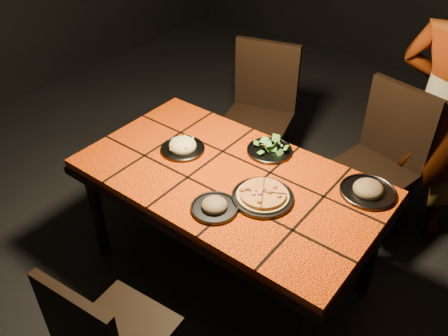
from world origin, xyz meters
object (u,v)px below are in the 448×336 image
Objects in this scene: chair_far_left at (260,106)px; diner at (442,111)px; dining_table at (229,187)px; plate_pizza at (263,196)px; plate_pasta at (183,147)px; chair_near at (105,336)px; chair_far_right at (382,156)px.

chair_far_left is 1.20m from diner.
dining_table is at bearing 68.36° from diner.
plate_pizza is (-0.47, -1.20, -0.10)m from diner.
plate_pasta reaches higher than dining_table.
dining_table is at bearing -81.35° from chair_far_left.
diner reaches higher than chair_far_left.
chair_near is 1.98m from chair_far_left.
chair_far_left is 1.23m from plate_pizza.
plate_pasta is at bearing -72.09° from chair_near.
plate_pizza reaches higher than dining_table.
dining_table is 1.37m from diner.
chair_far_right is at bearing 61.05° from dining_table.
chair_far_right is at bearing 75.09° from plate_pizza.
chair_near is (0.07, -0.96, -0.16)m from dining_table.
dining_table is 4.55× the size of plate_pizza.
chair_near reaches higher than plate_pasta.
chair_far_left is 4.10× the size of plate_pasta.
chair_far_left is at bearing 95.68° from plate_pasta.
plate_pizza is at bearing 78.96° from diner.
diner is at bearing 58.22° from dining_table.
plate_pasta is (-0.85, -0.89, 0.19)m from chair_far_right.
chair_far_right reaches higher than chair_near.
chair_far_right is at bearing -18.84° from chair_far_left.
plate_pizza is at bearing -11.53° from dining_table.
chair_far_right is 1.01m from plate_pizza.
chair_near is at bearing 83.31° from diner.
diner is at bearing -112.09° from chair_near.
plate_pizza is 1.41× the size of plate_pasta.
chair_near is at bearing -91.14° from chair_far_left.
dining_table is 0.27m from plate_pizza.
chair_far_left is at bearing 19.88° from diner.
chair_near is 1.92m from chair_far_right.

